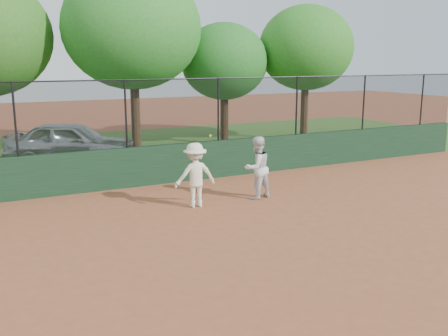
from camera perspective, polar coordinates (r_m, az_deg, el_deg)
name	(u,v)px	position (r m, az deg, el deg)	size (l,w,h in m)	color
ground	(238,251)	(10.11, 1.55, -9.49)	(80.00, 80.00, 0.00)	#9C5332
back_wall	(144,166)	(15.27, -9.11, 0.22)	(26.00, 0.20, 1.20)	#193820
grass_strip	(100,153)	(21.09, -14.02, 1.68)	(36.00, 12.00, 0.01)	#2E581B
parked_car	(72,143)	(18.98, -17.02, 2.76)	(1.86, 4.62, 1.57)	#A4AAAE
player_second	(257,168)	(13.65, 3.76, 0.04)	(0.84, 0.65, 1.72)	silver
player_main	(195,175)	(12.86, -3.31, -0.82)	(1.12, 0.69, 1.90)	#F0ECCB
fence_assembly	(141,112)	(15.01, -9.42, 6.33)	(26.00, 0.06, 2.00)	black
tree_2	(132,29)	(20.65, -10.43, 15.41)	(5.54, 5.04, 7.35)	#462C19
tree_3	(224,62)	(22.36, 0.05, 12.05)	(3.88, 3.53, 5.35)	#3B2313
tree_4	(306,48)	(23.80, 9.39, 13.36)	(4.47, 4.07, 6.21)	#452E18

